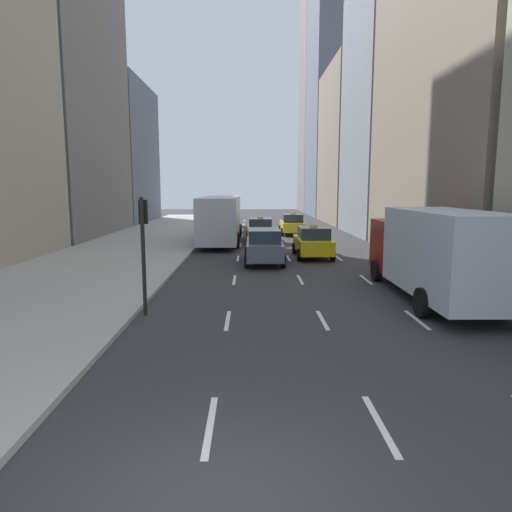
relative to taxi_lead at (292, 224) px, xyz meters
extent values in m
plane|color=#333335|center=(-4.00, -33.10, -0.88)|extent=(160.00, 160.00, 0.00)
cube|color=#ADAAA3|center=(-11.00, -6.10, -0.81)|extent=(8.00, 66.00, 0.15)
cube|color=white|center=(-4.20, -31.10, -0.87)|extent=(0.12, 2.00, 0.01)
cube|color=white|center=(-4.20, -25.10, -0.87)|extent=(0.12, 2.00, 0.01)
cube|color=white|center=(-4.20, -19.10, -0.87)|extent=(0.12, 2.00, 0.01)
cube|color=white|center=(-4.20, -13.10, -0.87)|extent=(0.12, 2.00, 0.01)
cube|color=white|center=(-4.20, -7.10, -0.87)|extent=(0.12, 2.00, 0.01)
cube|color=white|center=(-4.20, -1.10, -0.87)|extent=(0.12, 2.00, 0.01)
cube|color=white|center=(-4.20, 4.90, -0.87)|extent=(0.12, 2.00, 0.01)
cube|color=white|center=(-4.20, 10.90, -0.87)|extent=(0.12, 2.00, 0.01)
cube|color=white|center=(-4.20, 16.90, -0.87)|extent=(0.12, 2.00, 0.01)
cube|color=white|center=(-1.40, -31.10, -0.87)|extent=(0.12, 2.00, 0.01)
cube|color=white|center=(-1.40, -25.10, -0.87)|extent=(0.12, 2.00, 0.01)
cube|color=white|center=(-1.40, -19.10, -0.87)|extent=(0.12, 2.00, 0.01)
cube|color=white|center=(-1.40, -13.10, -0.87)|extent=(0.12, 2.00, 0.01)
cube|color=white|center=(-1.40, -7.10, -0.87)|extent=(0.12, 2.00, 0.01)
cube|color=white|center=(-1.40, -1.10, -0.87)|extent=(0.12, 2.00, 0.01)
cube|color=white|center=(-1.40, 4.90, -0.87)|extent=(0.12, 2.00, 0.01)
cube|color=white|center=(-1.40, 10.90, -0.87)|extent=(0.12, 2.00, 0.01)
cube|color=white|center=(-1.40, 16.90, -0.87)|extent=(0.12, 2.00, 0.01)
cube|color=white|center=(1.40, -25.10, -0.87)|extent=(0.12, 2.00, 0.01)
cube|color=white|center=(1.40, -19.10, -0.87)|extent=(0.12, 2.00, 0.01)
cube|color=white|center=(1.40, -13.10, -0.87)|extent=(0.12, 2.00, 0.01)
cube|color=white|center=(1.40, -7.10, -0.87)|extent=(0.12, 2.00, 0.01)
cube|color=white|center=(1.40, -1.10, -0.87)|extent=(0.12, 2.00, 0.01)
cube|color=white|center=(1.40, 4.90, -0.87)|extent=(0.12, 2.00, 0.01)
cube|color=white|center=(1.40, 10.90, -0.87)|extent=(0.12, 2.00, 0.01)
cube|color=white|center=(1.40, 16.90, -0.87)|extent=(0.12, 2.00, 0.01)
cube|color=slate|center=(-18.00, -0.81, 15.40)|extent=(6.00, 15.34, 32.55)
cube|color=slate|center=(-18.00, 14.22, 6.75)|extent=(6.00, 13.93, 15.26)
cube|color=gray|center=(8.00, 0.51, 9.39)|extent=(6.00, 10.86, 20.54)
cube|color=gray|center=(8.00, 13.47, 7.60)|extent=(6.00, 13.75, 16.97)
cube|color=slate|center=(8.00, 27.34, 16.19)|extent=(6.00, 12.75, 34.15)
cube|color=slate|center=(8.00, 39.36, 17.49)|extent=(6.00, 10.84, 36.75)
cube|color=yellow|center=(0.00, 0.07, -0.17)|extent=(1.80, 4.40, 0.76)
cube|color=#28333D|center=(0.00, -0.19, 0.53)|extent=(1.58, 2.29, 0.64)
cube|color=#F2E599|center=(0.00, -0.19, 0.92)|extent=(0.44, 0.20, 0.14)
cylinder|color=black|center=(-0.90, 1.43, -0.55)|extent=(0.22, 0.66, 0.66)
cylinder|color=black|center=(0.90, 1.43, -0.55)|extent=(0.22, 0.66, 0.66)
cylinder|color=black|center=(-0.90, -1.29, -0.55)|extent=(0.22, 0.66, 0.66)
cylinder|color=black|center=(0.90, -1.29, -0.55)|extent=(0.22, 0.66, 0.66)
cube|color=yellow|center=(0.00, -12.66, -0.17)|extent=(1.80, 4.40, 0.76)
cube|color=#28333D|center=(0.00, -12.92, 0.53)|extent=(1.58, 2.29, 0.64)
cube|color=#F2E599|center=(0.00, -12.92, 0.92)|extent=(0.44, 0.20, 0.14)
cylinder|color=black|center=(-0.90, -11.30, -0.55)|extent=(0.22, 0.66, 0.66)
cylinder|color=black|center=(0.90, -11.30, -0.55)|extent=(0.22, 0.66, 0.66)
cylinder|color=black|center=(-0.90, -14.02, -0.55)|extent=(0.22, 0.66, 0.66)
cylinder|color=black|center=(0.90, -14.02, -0.55)|extent=(0.22, 0.66, 0.66)
cube|color=yellow|center=(-2.80, -5.20, -0.17)|extent=(1.80, 4.40, 0.76)
cube|color=#28333D|center=(-2.80, -5.46, 0.53)|extent=(1.58, 2.29, 0.64)
cube|color=#F2E599|center=(-2.80, -5.46, 0.92)|extent=(0.44, 0.20, 0.14)
cylinder|color=black|center=(-3.70, -3.83, -0.55)|extent=(0.22, 0.66, 0.66)
cylinder|color=black|center=(-1.90, -3.83, -0.55)|extent=(0.22, 0.66, 0.66)
cylinder|color=black|center=(-3.70, -6.56, -0.55)|extent=(0.22, 0.66, 0.66)
cylinder|color=black|center=(-1.90, -6.56, -0.55)|extent=(0.22, 0.66, 0.66)
cube|color=#565B66|center=(-2.80, -14.68, -0.14)|extent=(1.80, 4.62, 0.82)
cube|color=#28333D|center=(-2.80, -14.96, 0.59)|extent=(1.58, 2.40, 0.64)
cylinder|color=black|center=(-3.70, -13.25, -0.55)|extent=(0.22, 0.66, 0.66)
cylinder|color=black|center=(-1.90, -13.25, -0.55)|extent=(0.22, 0.66, 0.66)
cylinder|color=black|center=(-3.70, -16.12, -0.55)|extent=(0.22, 0.66, 0.66)
cylinder|color=black|center=(-1.90, -16.12, -0.55)|extent=(0.22, 0.66, 0.66)
cube|color=#B7BCC1|center=(-5.60, -5.40, 0.92)|extent=(2.50, 11.60, 2.90)
cube|color=#28333D|center=(-5.60, 0.35, 1.27)|extent=(2.30, 0.12, 1.40)
cube|color=#28333D|center=(-6.81, -5.40, 1.27)|extent=(0.08, 9.86, 1.10)
cube|color=yellow|center=(-5.60, 0.35, 2.17)|extent=(1.50, 0.10, 0.36)
cylinder|color=black|center=(-6.85, -1.80, -0.38)|extent=(0.30, 1.00, 1.00)
cylinder|color=black|center=(-4.35, -1.80, -0.38)|extent=(0.30, 1.00, 1.00)
cylinder|color=black|center=(-6.85, -8.59, -0.38)|extent=(0.30, 1.00, 1.00)
cylinder|color=black|center=(-4.35, -8.59, -0.38)|extent=(0.30, 1.00, 1.00)
cube|color=maroon|center=(2.80, -19.42, 0.62)|extent=(2.10, 2.40, 2.10)
cube|color=#28333D|center=(2.80, -18.27, 0.92)|extent=(1.90, 0.10, 0.90)
cube|color=silver|center=(2.80, -23.62, 0.92)|extent=(2.30, 6.00, 2.70)
cylinder|color=black|center=(1.75, -19.42, -0.43)|extent=(0.28, 0.90, 0.90)
cylinder|color=black|center=(3.85, -19.42, -0.43)|extent=(0.28, 0.90, 0.90)
cylinder|color=black|center=(1.65, -24.82, -0.43)|extent=(0.28, 0.90, 0.90)
cylinder|color=black|center=(3.95, -24.82, -0.43)|extent=(0.28, 0.90, 0.90)
cylinder|color=black|center=(-6.75, -24.47, 0.92)|extent=(0.12, 0.12, 3.60)
cube|color=black|center=(-6.75, -24.29, 2.27)|extent=(0.24, 0.20, 0.72)
sphere|color=red|center=(-6.75, -24.18, 2.50)|extent=(0.14, 0.14, 0.14)
sphere|color=#4C3F14|center=(-6.75, -24.18, 2.27)|extent=(0.14, 0.14, 0.14)
sphere|color=#198C2D|center=(-6.75, -24.18, 2.04)|extent=(0.14, 0.14, 0.14)
camera|label=1|loc=(-3.54, -38.09, 2.98)|focal=32.00mm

